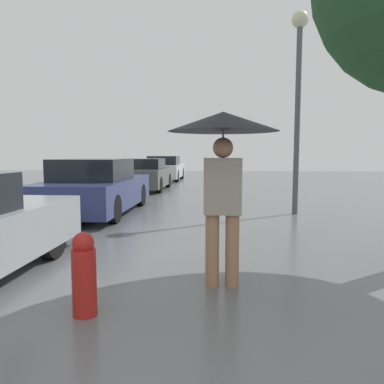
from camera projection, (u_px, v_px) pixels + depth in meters
pedestrian at (223, 144)px, 3.80m from camera, size 1.13×1.13×1.81m
parked_car_second at (96, 188)px, 8.74m from camera, size 1.72×4.11×1.27m
parked_car_third at (145, 175)px, 14.51m from camera, size 1.63×3.82×1.21m
parked_car_farthest at (165, 169)px, 19.83m from camera, size 1.74×4.22×1.28m
street_lamp at (299, 77)px, 8.38m from camera, size 0.37×0.37×4.53m
fire_hydrant at (84, 274)px, 3.20m from camera, size 0.21×0.21×0.73m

